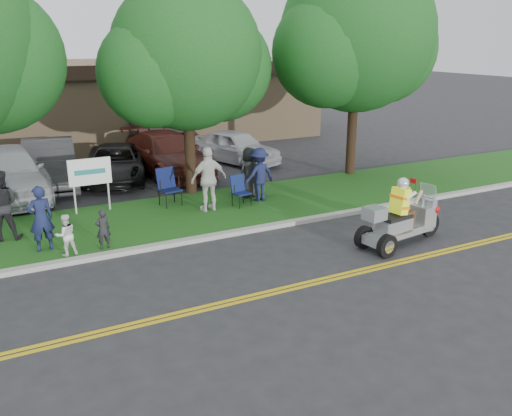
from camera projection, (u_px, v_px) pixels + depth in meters
name	position (u px, v px, depth m)	size (l,w,h in m)	color
ground	(286.00, 278.00, 12.16)	(120.00, 120.00, 0.00)	#28282B
centerline_near	(300.00, 288.00, 11.67)	(60.00, 0.10, 0.01)	gold
centerline_far	(296.00, 285.00, 11.81)	(60.00, 0.10, 0.01)	gold
curb	(229.00, 234.00, 14.73)	(60.00, 0.25, 0.12)	#A8A89E
grass_verge	(200.00, 212.00, 16.55)	(60.00, 4.00, 0.10)	#215416
commercial_building	(137.00, 100.00, 28.50)	(18.00, 8.20, 4.00)	#9E7F5B
tree_mid	(188.00, 61.00, 17.19)	(5.88, 4.80, 7.05)	#332114
tree_right	(357.00, 41.00, 19.70)	(6.86, 5.60, 8.07)	#332114
business_sign	(90.00, 175.00, 16.10)	(1.25, 0.06, 1.75)	silver
trike_scooter	(401.00, 222.00, 13.89)	(2.78, 1.01, 1.82)	black
lawn_chair_a	(168.00, 184.00, 16.96)	(0.70, 0.72, 1.16)	black
lawn_chair_b	(239.00, 189.00, 16.91)	(0.59, 0.60, 0.96)	black
spectator_adult_left	(41.00, 219.00, 13.23)	(0.60, 0.40, 1.65)	#191F46
spectator_adult_mid	(0.00, 205.00, 13.93)	(0.90, 0.70, 1.85)	black
spectator_adult_right	(209.00, 179.00, 16.28)	(1.15, 0.48, 1.97)	silver
spectator_chair_a	(259.00, 174.00, 17.33)	(1.11, 0.64, 1.72)	#171C41
spectator_chair_b	(250.00, 172.00, 17.72)	(0.81, 0.53, 1.66)	black
child_left	(103.00, 229.00, 13.43)	(0.37, 0.24, 1.02)	black
child_right	(66.00, 235.00, 13.03)	(0.50, 0.39, 1.03)	white
parked_car_far_left	(8.00, 173.00, 17.83)	(2.12, 5.26, 1.79)	#B5B9BD
parked_car_left	(50.00, 164.00, 19.41)	(1.75, 5.02, 1.65)	#333235
parked_car_mid	(115.00, 163.00, 20.22)	(2.19, 4.74, 1.32)	black
parked_car_right	(167.00, 154.00, 21.22)	(2.23, 5.49, 1.59)	#44160F
parked_car_far_right	(236.00, 147.00, 23.01)	(1.68, 4.18, 1.42)	#B6B8BE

